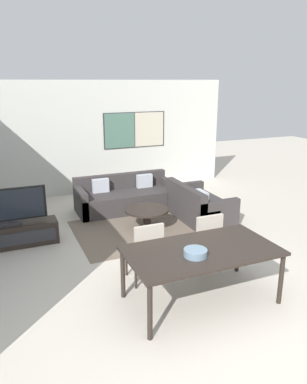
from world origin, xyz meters
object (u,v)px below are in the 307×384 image
(dining_chair_left, at_px, (146,249))
(fruit_bowl, at_px, (195,252))
(sofa_side, at_px, (197,207))
(dining_table, at_px, (202,253))
(dining_chair_centre, at_px, (205,238))
(tv_console, at_px, (12,235))
(television, at_px, (8,207))
(sofa_main, at_px, (125,197))
(coffee_table, at_px, (147,214))

(dining_chair_left, xyz_separation_m, fruit_bowl, (0.30, -0.86, 0.27))
(sofa_side, xyz_separation_m, dining_chair_left, (-1.92, -1.93, 0.25))
(dining_table, distance_m, dining_chair_centre, 0.88)
(tv_console, distance_m, dining_chair_left, 2.66)
(dining_chair_left, height_order, dining_chair_centre, same)
(tv_console, relative_size, dining_table, 0.81)
(television, bearing_deg, dining_chair_left, -49.96)
(tv_console, bearing_deg, sofa_main, 24.70)
(dining_chair_centre, bearing_deg, fruit_bowl, -126.94)
(sofa_main, height_order, sofa_side, same)
(dining_chair_centre, distance_m, fruit_bowl, 1.11)
(sofa_main, distance_m, coffee_table, 1.32)
(sofa_side, height_order, coffee_table, sofa_side)
(sofa_main, distance_m, fruit_bowl, 4.07)
(sofa_main, distance_m, dining_chair_left, 3.25)
(coffee_table, bearing_deg, dining_chair_centre, -83.81)
(coffee_table, distance_m, dining_chair_centre, 1.85)
(sofa_main, distance_m, dining_table, 3.90)
(sofa_main, height_order, dining_chair_left, dining_chair_left)
(fruit_bowl, bearing_deg, dining_table, 39.23)
(tv_console, relative_size, fruit_bowl, 5.37)
(tv_console, bearing_deg, dining_chair_centre, -37.27)
(dining_chair_centre, bearing_deg, tv_console, 142.73)
(television, xyz_separation_m, dining_table, (2.18, -2.74, -0.06))
(tv_console, height_order, fruit_bowl, fruit_bowl)
(coffee_table, xyz_separation_m, dining_chair_centre, (0.20, -1.83, 0.20))
(sofa_main, bearing_deg, dining_table, -94.12)
(sofa_main, relative_size, dining_chair_left, 2.37)
(sofa_main, relative_size, fruit_bowl, 7.46)
(sofa_side, bearing_deg, dining_chair_left, 135.13)
(dining_chair_centre, bearing_deg, television, 142.72)
(sofa_main, relative_size, dining_chair_centre, 2.37)
(television, relative_size, sofa_main, 0.58)
(tv_console, distance_m, coffee_table, 2.47)
(sofa_main, relative_size, coffee_table, 2.56)
(tv_console, distance_m, dining_chair_centre, 3.35)
(fruit_bowl, bearing_deg, coffee_table, 80.47)
(dining_table, bearing_deg, dining_chair_left, 123.51)
(television, xyz_separation_m, fruit_bowl, (2.00, -2.88, 0.05))
(coffee_table, relative_size, fruit_bowl, 2.91)
(television, distance_m, coffee_table, 2.50)
(sofa_side, bearing_deg, television, 88.53)
(sofa_main, xyz_separation_m, dining_table, (-0.28, -3.87, 0.41))
(tv_console, bearing_deg, fruit_bowl, -55.21)
(television, height_order, dining_chair_left, television)
(television, relative_size, coffee_table, 1.48)
(dining_table, bearing_deg, tv_console, 128.44)
(dining_chair_left, bearing_deg, sofa_main, 76.52)
(television, bearing_deg, fruit_bowl, -55.21)
(dining_table, height_order, dining_chair_left, dining_chair_left)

